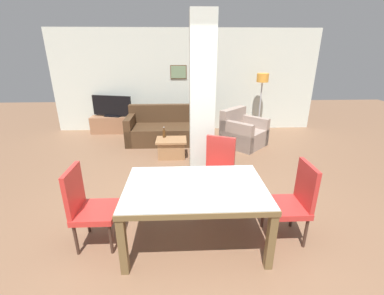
{
  "coord_description": "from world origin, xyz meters",
  "views": [
    {
      "loc": [
        -0.15,
        -2.53,
        2.16
      ],
      "look_at": [
        0.0,
        0.81,
        0.89
      ],
      "focal_mm": 24.0,
      "sensor_mm": 36.0,
      "label": 1
    }
  ],
  "objects_px": {
    "dining_chair_head_left": "(87,205)",
    "dining_chair_head_right": "(293,200)",
    "sofa": "(170,130)",
    "bottle": "(164,133)",
    "dining_chair_far_right": "(218,168)",
    "dining_table": "(195,197)",
    "tv_screen": "(112,106)",
    "coffee_table": "(172,148)",
    "tv_stand": "(114,124)",
    "floor_lamp": "(262,84)",
    "armchair": "(242,133)"
  },
  "relations": [
    {
      "from": "dining_chair_far_right",
      "to": "tv_stand",
      "type": "xyz_separation_m",
      "value": [
        -2.4,
        3.52,
        -0.3
      ]
    },
    {
      "from": "dining_chair_head_left",
      "to": "armchair",
      "type": "distance_m",
      "value": 4.12
    },
    {
      "from": "sofa",
      "to": "armchair",
      "type": "height_order",
      "value": "sofa"
    },
    {
      "from": "armchair",
      "to": "tv_screen",
      "type": "height_order",
      "value": "tv_screen"
    },
    {
      "from": "dining_chair_head_right",
      "to": "sofa",
      "type": "relative_size",
      "value": 0.47
    },
    {
      "from": "dining_chair_head_left",
      "to": "floor_lamp",
      "type": "xyz_separation_m",
      "value": [
        3.2,
        4.22,
        0.81
      ]
    },
    {
      "from": "sofa",
      "to": "armchair",
      "type": "distance_m",
      "value": 1.78
    },
    {
      "from": "dining_chair_head_left",
      "to": "tv_stand",
      "type": "xyz_separation_m",
      "value": [
        -0.79,
        4.43,
        -0.3
      ]
    },
    {
      "from": "dining_chair_far_right",
      "to": "tv_screen",
      "type": "xyz_separation_m",
      "value": [
        -2.4,
        3.52,
        0.21
      ]
    },
    {
      "from": "dining_table",
      "to": "tv_stand",
      "type": "xyz_separation_m",
      "value": [
        -2.01,
        4.43,
        -0.37
      ]
    },
    {
      "from": "coffee_table",
      "to": "armchair",
      "type": "bearing_deg",
      "value": 21.58
    },
    {
      "from": "dining_table",
      "to": "sofa",
      "type": "relative_size",
      "value": 0.77
    },
    {
      "from": "dining_chair_head_left",
      "to": "dining_chair_far_right",
      "type": "bearing_deg",
      "value": 119.38
    },
    {
      "from": "tv_stand",
      "to": "coffee_table",
      "type": "bearing_deg",
      "value": -48.21
    },
    {
      "from": "coffee_table",
      "to": "bottle",
      "type": "distance_m",
      "value": 0.35
    },
    {
      "from": "armchair",
      "to": "bottle",
      "type": "distance_m",
      "value": 1.91
    },
    {
      "from": "dining_chair_head_left",
      "to": "floor_lamp",
      "type": "distance_m",
      "value": 5.36
    },
    {
      "from": "dining_table",
      "to": "bottle",
      "type": "relative_size",
      "value": 6.9
    },
    {
      "from": "dining_chair_head_right",
      "to": "sofa",
      "type": "xyz_separation_m",
      "value": [
        -1.58,
        3.62,
        -0.23
      ]
    },
    {
      "from": "armchair",
      "to": "bottle",
      "type": "bearing_deg",
      "value": -28.93
    },
    {
      "from": "sofa",
      "to": "bottle",
      "type": "bearing_deg",
      "value": 84.56
    },
    {
      "from": "dining_chair_far_right",
      "to": "armchair",
      "type": "height_order",
      "value": "dining_chair_far_right"
    },
    {
      "from": "bottle",
      "to": "tv_screen",
      "type": "relative_size",
      "value": 0.21
    },
    {
      "from": "coffee_table",
      "to": "tv_screen",
      "type": "relative_size",
      "value": 0.58
    },
    {
      "from": "dining_chair_far_right",
      "to": "sofa",
      "type": "bearing_deg",
      "value": -49.96
    },
    {
      "from": "sofa",
      "to": "dining_chair_far_right",
      "type": "bearing_deg",
      "value": 106.75
    },
    {
      "from": "dining_chair_head_right",
      "to": "coffee_table",
      "type": "height_order",
      "value": "dining_chair_head_right"
    },
    {
      "from": "dining_chair_head_left",
      "to": "dining_chair_head_right",
      "type": "height_order",
      "value": "same"
    },
    {
      "from": "bottle",
      "to": "armchair",
      "type": "bearing_deg",
      "value": 16.05
    },
    {
      "from": "dining_table",
      "to": "armchair",
      "type": "height_order",
      "value": "armchair"
    },
    {
      "from": "bottle",
      "to": "tv_stand",
      "type": "bearing_deg",
      "value": 131.14
    },
    {
      "from": "dining_chair_far_right",
      "to": "sofa",
      "type": "distance_m",
      "value": 2.84
    },
    {
      "from": "armchair",
      "to": "tv_stand",
      "type": "relative_size",
      "value": 1.0
    },
    {
      "from": "dining_chair_head_left",
      "to": "dining_chair_head_right",
      "type": "distance_m",
      "value": 2.37
    },
    {
      "from": "coffee_table",
      "to": "tv_screen",
      "type": "height_order",
      "value": "tv_screen"
    },
    {
      "from": "tv_stand",
      "to": "dining_table",
      "type": "bearing_deg",
      "value": -65.61
    },
    {
      "from": "armchair",
      "to": "bottle",
      "type": "relative_size",
      "value": 5.25
    },
    {
      "from": "coffee_table",
      "to": "tv_stand",
      "type": "xyz_separation_m",
      "value": [
        -1.65,
        1.85,
        0.02
      ]
    },
    {
      "from": "dining_chair_head_left",
      "to": "coffee_table",
      "type": "height_order",
      "value": "dining_chair_head_left"
    },
    {
      "from": "tv_screen",
      "to": "sofa",
      "type": "bearing_deg",
      "value": 168.21
    },
    {
      "from": "sofa",
      "to": "coffee_table",
      "type": "xyz_separation_m",
      "value": [
        0.07,
        -1.04,
        -0.08
      ]
    },
    {
      "from": "dining_table",
      "to": "dining_chair_head_left",
      "type": "xyz_separation_m",
      "value": [
        -1.22,
        0.0,
        -0.07
      ]
    },
    {
      "from": "dining_chair_head_left",
      "to": "dining_table",
      "type": "bearing_deg",
      "value": 90.0
    },
    {
      "from": "dining_chair_head_left",
      "to": "dining_chair_head_right",
      "type": "bearing_deg",
      "value": 90.0
    },
    {
      "from": "bottle",
      "to": "tv_stand",
      "type": "distance_m",
      "value": 2.29
    },
    {
      "from": "dining_chair_far_right",
      "to": "coffee_table",
      "type": "height_order",
      "value": "dining_chair_far_right"
    },
    {
      "from": "dining_chair_head_right",
      "to": "floor_lamp",
      "type": "distance_m",
      "value": 4.38
    },
    {
      "from": "tv_stand",
      "to": "dining_chair_head_left",
      "type": "bearing_deg",
      "value": -79.92
    },
    {
      "from": "dining_chair_head_right",
      "to": "bottle",
      "type": "distance_m",
      "value": 3.19
    },
    {
      "from": "sofa",
      "to": "bottle",
      "type": "relative_size",
      "value": 8.97
    }
  ]
}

